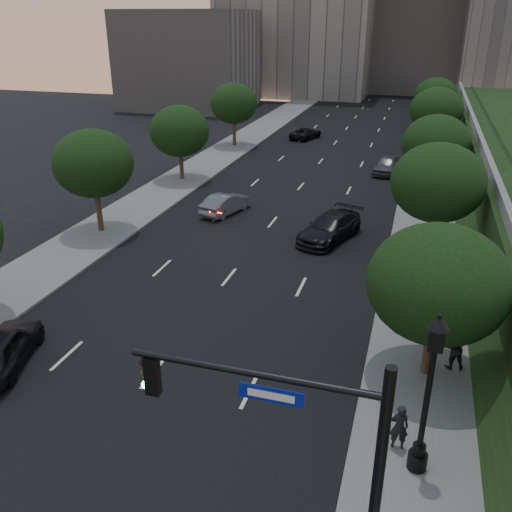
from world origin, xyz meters
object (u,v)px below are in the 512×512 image
(sedan_far_right, at_px, (387,165))
(pedestrian_b, at_px, (454,347))
(sedan_far_left, at_px, (306,133))
(pedestrian_c, at_px, (438,315))
(sedan_near_right, at_px, (330,228))
(pedestrian_a, at_px, (399,427))
(street_lamp, at_px, (426,403))
(traffic_signal_mast, at_px, (324,487))
(sedan_mid_left, at_px, (226,203))
(sedan_near_left, at_px, (2,348))

(sedan_far_right, relative_size, pedestrian_b, 2.50)
(sedan_far_left, bearing_deg, pedestrian_c, 126.85)
(sedan_near_right, relative_size, sedan_far_right, 1.21)
(sedan_far_left, distance_m, pedestrian_a, 49.47)
(street_lamp, height_order, pedestrian_c, street_lamp)
(traffic_signal_mast, xyz_separation_m, sedan_far_left, (-11.62, 53.32, -3.02))
(sedan_mid_left, xyz_separation_m, pedestrian_b, (15.02, -15.32, 0.35))
(pedestrian_c, bearing_deg, sedan_near_left, -0.78)
(sedan_mid_left, relative_size, sedan_far_left, 0.95)
(sedan_far_right, bearing_deg, sedan_near_right, -89.16)
(sedan_far_left, relative_size, pedestrian_b, 2.52)
(traffic_signal_mast, relative_size, street_lamp, 1.25)
(street_lamp, relative_size, sedan_near_left, 1.16)
(sedan_far_left, bearing_deg, sedan_near_right, 121.79)
(traffic_signal_mast, xyz_separation_m, sedan_far_right, (-1.43, 40.51, -2.88))
(traffic_signal_mast, height_order, sedan_near_right, traffic_signal_mast)
(traffic_signal_mast, distance_m, sedan_near_right, 23.63)
(sedan_near_left, distance_m, pedestrian_a, 15.50)
(sedan_mid_left, relative_size, pedestrian_a, 2.70)
(sedan_near_right, bearing_deg, sedan_far_left, 123.24)
(sedan_near_left, bearing_deg, sedan_far_right, -126.89)
(sedan_far_right, bearing_deg, pedestrian_b, -72.64)
(sedan_near_left, bearing_deg, pedestrian_c, -172.76)
(street_lamp, distance_m, sedan_mid_left, 25.37)
(sedan_near_left, bearing_deg, traffic_signal_mast, 140.15)
(sedan_far_right, bearing_deg, street_lamp, -75.99)
(pedestrian_a, bearing_deg, traffic_signal_mast, 66.12)
(traffic_signal_mast, height_order, street_lamp, traffic_signal_mast)
(street_lamp, xyz_separation_m, sedan_near_right, (-5.86, 18.26, -1.82))
(sedan_mid_left, height_order, sedan_far_right, sedan_far_right)
(sedan_far_left, relative_size, pedestrian_a, 2.85)
(sedan_near_right, distance_m, pedestrian_b, 14.27)
(sedan_near_right, distance_m, pedestrian_c, 11.69)
(sedan_far_left, height_order, pedestrian_b, pedestrian_b)
(sedan_near_left, distance_m, sedan_near_right, 20.11)
(traffic_signal_mast, bearing_deg, street_lamp, 66.00)
(sedan_near_left, bearing_deg, sedan_mid_left, -113.47)
(sedan_near_left, relative_size, sedan_far_left, 1.03)
(sedan_mid_left, distance_m, pedestrian_b, 21.46)
(pedestrian_b, bearing_deg, pedestrian_c, -88.92)
(sedan_far_right, xyz_separation_m, pedestrian_c, (4.19, -27.10, 0.18))
(traffic_signal_mast, height_order, sedan_mid_left, traffic_signal_mast)
(sedan_far_left, height_order, sedan_near_right, sedan_near_right)
(sedan_far_left, bearing_deg, street_lamp, 122.94)
(pedestrian_b, bearing_deg, sedan_far_left, -82.27)
(sedan_mid_left, bearing_deg, sedan_far_right, -108.71)
(sedan_far_left, relative_size, sedan_far_right, 1.01)
(sedan_near_right, xyz_separation_m, pedestrian_c, (6.44, -9.76, 0.16))
(sedan_near_right, height_order, pedestrian_b, pedestrian_b)
(pedestrian_b, bearing_deg, sedan_near_left, 4.07)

